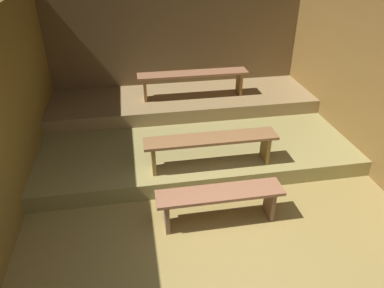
{
  "coord_description": "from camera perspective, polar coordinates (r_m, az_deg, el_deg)",
  "views": [
    {
      "loc": [
        -0.93,
        -2.36,
        3.13
      ],
      "look_at": [
        -0.13,
        2.13,
        0.44
      ],
      "focal_mm": 33.75,
      "sensor_mm": 36.0,
      "label": 1
    }
  ],
  "objects": [
    {
      "name": "bench_lower_center",
      "position": [
        5.0,
        3.02,
        0.14
      ],
      "size": [
        1.86,
        0.34,
        0.46
      ],
      "color": "brown",
      "rests_on": "platform_lower"
    },
    {
      "name": "wall_back",
      "position": [
        7.27,
        -2.47,
        14.99
      ],
      "size": [
        5.65,
        0.06,
        2.39
      ],
      "primitive_type": "cube",
      "color": "brown",
      "rests_on": "ground"
    },
    {
      "name": "wall_left",
      "position": [
        5.25,
        -26.31,
        5.57
      ],
      "size": [
        0.06,
        5.35,
        2.39
      ],
      "primitive_type": "cube",
      "color": "brown",
      "rests_on": "ground"
    },
    {
      "name": "bench_middle_center",
      "position": [
        6.66,
        0.16,
        10.51
      ],
      "size": [
        2.01,
        0.34,
        0.46
      ],
      "color": "#936040",
      "rests_on": "platform_middle"
    },
    {
      "name": "ground",
      "position": [
        5.69,
        1.03,
        -3.37
      ],
      "size": [
        5.65,
        5.35,
        0.08
      ],
      "primitive_type": "cube",
      "color": "olive"
    },
    {
      "name": "platform_middle",
      "position": [
        6.88,
        -1.48,
        6.74
      ],
      "size": [
        4.85,
        1.37,
        0.24
      ],
      "primitive_type": "cube",
      "color": "#8F754C",
      "rests_on": "platform_lower"
    },
    {
      "name": "platform_lower",
      "position": [
        6.24,
        -0.27,
        1.64
      ],
      "size": [
        4.85,
        3.05,
        0.24
      ],
      "primitive_type": "cube",
      "color": "#92874E",
      "rests_on": "ground"
    },
    {
      "name": "wall_right",
      "position": [
        6.06,
        24.91,
        9.0
      ],
      "size": [
        0.06,
        5.35,
        2.39
      ],
      "primitive_type": "cube",
      "color": "brown",
      "rests_on": "ground"
    },
    {
      "name": "bench_floor_center",
      "position": [
        4.42,
        4.39,
        -8.55
      ],
      "size": [
        1.54,
        0.34,
        0.46
      ],
      "color": "#925F43",
      "rests_on": "ground"
    }
  ]
}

